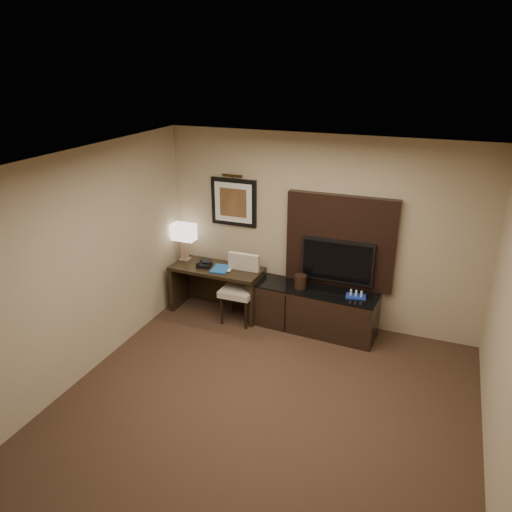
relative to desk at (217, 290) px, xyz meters
The scene contains 17 objects.
floor 2.62m from the desk, 56.03° to the right, with size 4.50×5.00×0.01m, color #352218.
ceiling 3.49m from the desk, 56.03° to the right, with size 4.50×5.00×0.01m, color silver.
wall_back 1.79m from the desk, 13.58° to the left, with size 4.50×0.01×2.70m, color tan.
wall_left 2.50m from the desk, 110.44° to the right, with size 0.01×5.00×2.70m, color tan.
desk is the anchor object (origin of this frame).
credenza 1.46m from the desk, ahead, with size 1.83×0.51×0.63m, color black.
tv_wall_panel 1.99m from the desk, ahead, with size 1.50×0.12×1.30m, color black.
tv 1.88m from the desk, ahead, with size 1.00×0.08×0.60m, color black.
artwork 1.34m from the desk, 65.63° to the left, with size 0.70×0.04×0.70m, color black.
picture_light 1.72m from the desk, 62.88° to the left, with size 0.04×0.04×0.30m, color #3B2912.
desk_chair 0.46m from the desk, 19.73° to the right, with size 0.47×0.54×0.98m, color #C0B5A0, non-canonical shape.
table_lamp 0.88m from the desk, 169.76° to the left, with size 0.35×0.20×0.57m, color #977A5E, non-canonical shape.
desk_phone 0.45m from the desk, 168.28° to the right, with size 0.20×0.18×0.10m, color black, non-canonical shape.
blue_folder 0.39m from the desk, 29.86° to the right, with size 0.24×0.32×0.02m, color #184F9C.
book 0.48m from the desk, 24.67° to the right, with size 0.16×0.02×0.21m, color beige.
ice_bucket 1.34m from the desk, ahead, with size 0.17×0.17×0.19m, color black.
minibar_tray 2.09m from the desk, ahead, with size 0.26×0.16×0.09m, color navy, non-canonical shape.
Camera 1 is at (1.57, -3.94, 3.62)m, focal length 35.00 mm.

